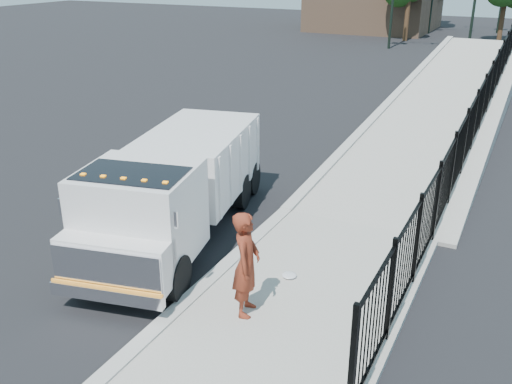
% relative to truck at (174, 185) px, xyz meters
% --- Properties ---
extents(ground, '(120.00, 120.00, 0.00)m').
position_rel_truck_xyz_m(ground, '(1.70, -1.69, -1.31)').
color(ground, black).
rests_on(ground, ground).
extents(curb, '(0.30, 12.00, 0.16)m').
position_rel_truck_xyz_m(curb, '(1.70, -3.69, -1.23)').
color(curb, '#ADAAA3').
rests_on(curb, ground).
extents(ramp, '(3.95, 24.06, 3.19)m').
position_rel_truck_xyz_m(ramp, '(3.83, 14.31, -1.31)').
color(ramp, '#9E998E').
rests_on(ramp, ground).
extents(iron_fence, '(0.10, 28.00, 1.80)m').
position_rel_truck_xyz_m(iron_fence, '(5.25, 10.31, -0.41)').
color(iron_fence, black).
rests_on(iron_fence, ground).
extents(truck, '(3.50, 7.07, 2.32)m').
position_rel_truck_xyz_m(truck, '(0.00, 0.00, 0.00)').
color(truck, black).
rests_on(truck, ground).
extents(worker, '(0.62, 0.80, 1.93)m').
position_rel_truck_xyz_m(worker, '(2.84, -2.05, -0.22)').
color(worker, maroon).
rests_on(worker, sidewalk).
extents(debris, '(0.30, 0.30, 0.07)m').
position_rel_truck_xyz_m(debris, '(3.05, -0.61, -1.15)').
color(debris, silver).
rests_on(debris, sidewalk).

